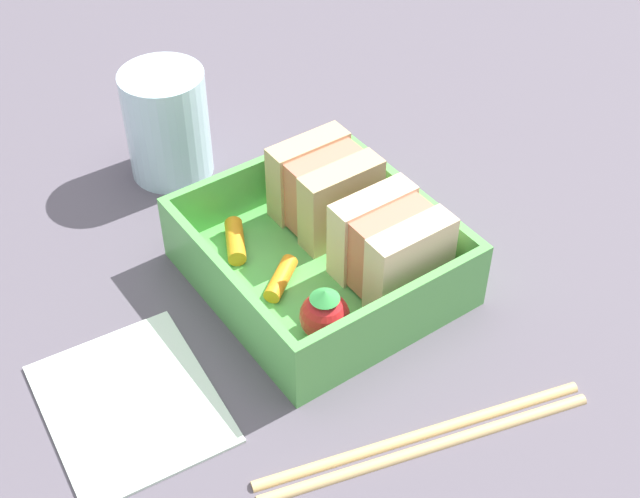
# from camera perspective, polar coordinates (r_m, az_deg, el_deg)

# --- Properties ---
(ground_plane) EXTENTS (1.20, 1.20, 0.02)m
(ground_plane) POSITION_cam_1_polar(r_m,az_deg,el_deg) (0.61, 0.00, -2.57)
(ground_plane) COLOR #534C57
(bento_tray) EXTENTS (0.16, 0.15, 0.01)m
(bento_tray) POSITION_cam_1_polar(r_m,az_deg,el_deg) (0.60, 0.00, -1.49)
(bento_tray) COLOR #54A84D
(bento_tray) RESTS_ON ground_plane
(bento_rim) EXTENTS (0.16, 0.15, 0.04)m
(bento_rim) POSITION_cam_1_polar(r_m,az_deg,el_deg) (0.58, 0.00, 0.30)
(bento_rim) COLOR #54A84D
(bento_rim) RESTS_ON bento_tray
(sandwich_left) EXTENTS (0.06, 0.06, 0.06)m
(sandwich_left) POSITION_cam_1_polar(r_m,az_deg,el_deg) (0.61, 0.29, 3.89)
(sandwich_left) COLOR tan
(sandwich_left) RESTS_ON bento_tray
(sandwich_center_left) EXTENTS (0.06, 0.06, 0.06)m
(sandwich_center_left) POSITION_cam_1_polar(r_m,az_deg,el_deg) (0.57, 4.54, 0.14)
(sandwich_center_left) COLOR beige
(sandwich_center_left) RESTS_ON bento_tray
(carrot_stick_left) EXTENTS (0.04, 0.03, 0.01)m
(carrot_stick_left) POSITION_cam_1_polar(r_m,az_deg,el_deg) (0.60, -5.45, 0.53)
(carrot_stick_left) COLOR orange
(carrot_stick_left) RESTS_ON bento_tray
(carrot_stick_far_left) EXTENTS (0.03, 0.04, 0.01)m
(carrot_stick_far_left) POSITION_cam_1_polar(r_m,az_deg,el_deg) (0.58, -2.57, -1.84)
(carrot_stick_far_left) COLOR orange
(carrot_stick_far_left) RESTS_ON bento_tray
(strawberry_far_left) EXTENTS (0.03, 0.03, 0.04)m
(strawberry_far_left) POSITION_cam_1_polar(r_m,az_deg,el_deg) (0.54, 0.30, -4.24)
(strawberry_far_left) COLOR red
(strawberry_far_left) RESTS_ON bento_tray
(chopstick_pair) EXTENTS (0.07, 0.20, 0.01)m
(chopstick_pair) POSITION_cam_1_polar(r_m,az_deg,el_deg) (0.52, 6.76, -11.93)
(chopstick_pair) COLOR tan
(chopstick_pair) RESTS_ON ground_plane
(drinking_glass) EXTENTS (0.06, 0.06, 0.08)m
(drinking_glass) POSITION_cam_1_polar(r_m,az_deg,el_deg) (0.68, -9.76, 7.90)
(drinking_glass) COLOR silver
(drinking_glass) RESTS_ON ground_plane
(folded_napkin) EXTENTS (0.12, 0.10, 0.00)m
(folded_napkin) POSITION_cam_1_polar(r_m,az_deg,el_deg) (0.54, -12.06, -9.57)
(folded_napkin) COLOR silver
(folded_napkin) RESTS_ON ground_plane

